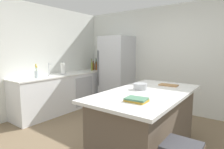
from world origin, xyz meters
name	(u,v)px	position (x,y,z in m)	size (l,w,h in m)	color
ground_plane	(114,144)	(0.00, 0.00, 0.00)	(7.20, 7.20, 0.00)	#7A664C
wall_rear	(167,59)	(0.00, 2.25, 1.30)	(6.00, 0.10, 2.60)	silver
wall_left	(29,60)	(-2.45, 0.00, 1.30)	(0.10, 6.00, 2.60)	silver
counter_run_left	(66,91)	(-2.08, 0.75, 0.46)	(0.67, 2.72, 0.92)	white
kitchen_island	(147,121)	(0.49, 0.17, 0.46)	(1.05, 1.99, 0.92)	brown
refrigerator	(117,71)	(-1.23, 1.83, 0.94)	(0.76, 0.78, 1.89)	#B7BABF
sink_faucet	(49,69)	(-2.13, 0.31, 1.08)	(0.15, 0.05, 0.30)	silver
flower_vase	(36,73)	(-2.01, -0.09, 1.02)	(0.08, 0.08, 0.30)	silver
paper_towel_roll	(63,69)	(-2.10, 0.69, 1.06)	(0.14, 0.14, 0.31)	gray
wine_bottle	(96,65)	(-2.14, 2.00, 1.06)	(0.07, 0.07, 0.34)	#19381E
vinegar_bottle	(96,66)	(-2.06, 1.91, 1.03)	(0.05, 0.05, 0.27)	#994C23
whiskey_bottle	(93,66)	(-2.08, 1.81, 1.03)	(0.08, 0.08, 0.28)	brown
olive_oil_bottle	(92,66)	(-2.07, 1.72, 1.05)	(0.05, 0.05, 0.35)	olive
cookbook_stack	(136,100)	(0.62, -0.39, 0.94)	(0.27, 0.21, 0.04)	gold
mixing_bowl	(140,86)	(0.33, 0.25, 0.97)	(0.22, 0.22, 0.10)	#B2B5BA
cutting_board	(168,85)	(0.58, 0.81, 0.93)	(0.31, 0.19, 0.02)	#9E7042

